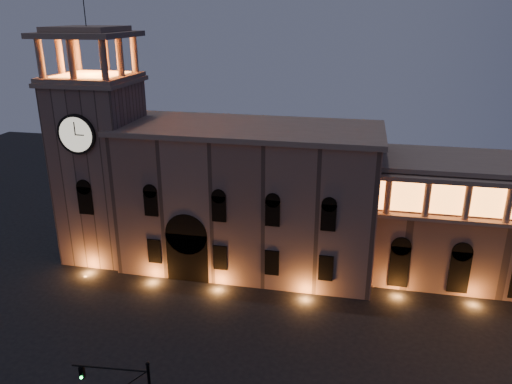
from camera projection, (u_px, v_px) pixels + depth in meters
ground at (216, 383)px, 42.69m from camera, size 160.00×160.00×0.00m
government_building at (248, 198)px, 60.27m from camera, size 30.80×12.80×17.60m
clock_tower at (101, 161)px, 61.67m from camera, size 9.80×9.80×32.40m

